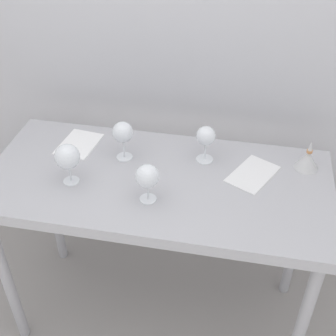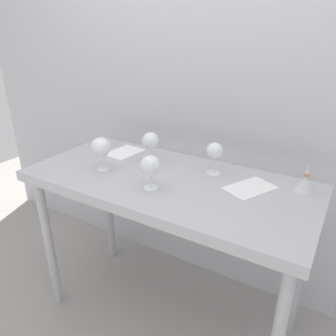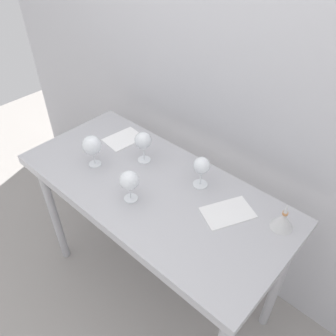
{
  "view_description": "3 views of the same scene",
  "coord_description": "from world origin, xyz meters",
  "px_view_note": "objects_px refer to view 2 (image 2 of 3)",
  "views": [
    {
      "loc": [
        0.31,
        -1.38,
        2.04
      ],
      "look_at": [
        0.04,
        0.02,
        0.93
      ],
      "focal_mm": 48.16,
      "sensor_mm": 36.0,
      "label": 1
    },
    {
      "loc": [
        0.72,
        -1.21,
        1.57
      ],
      "look_at": [
        -0.01,
        0.02,
        0.94
      ],
      "focal_mm": 34.31,
      "sensor_mm": 36.0,
      "label": 2
    },
    {
      "loc": [
        0.88,
        -0.85,
        2.03
      ],
      "look_at": [
        0.06,
        0.05,
        1.01
      ],
      "focal_mm": 36.48,
      "sensor_mm": 36.0,
      "label": 3
    }
  ],
  "objects_px": {
    "wine_glass_near_left": "(101,148)",
    "decanter_funnel": "(305,184)",
    "wine_glass_far_left": "(151,142)",
    "tasting_sheet_lower": "(250,188)",
    "wine_glass_near_center": "(150,166)",
    "wine_glass_far_right": "(215,152)",
    "tasting_sheet_upper": "(124,152)"
  },
  "relations": [
    {
      "from": "wine_glass_far_left",
      "to": "tasting_sheet_lower",
      "type": "distance_m",
      "value": 0.56
    },
    {
      "from": "wine_glass_far_left",
      "to": "tasting_sheet_upper",
      "type": "bearing_deg",
      "value": 165.92
    },
    {
      "from": "wine_glass_near_center",
      "to": "decanter_funnel",
      "type": "distance_m",
      "value": 0.68
    },
    {
      "from": "wine_glass_near_left",
      "to": "tasting_sheet_lower",
      "type": "distance_m",
      "value": 0.74
    },
    {
      "from": "wine_glass_far_right",
      "to": "tasting_sheet_lower",
      "type": "bearing_deg",
      "value": -16.77
    },
    {
      "from": "wine_glass_near_center",
      "to": "tasting_sheet_upper",
      "type": "relative_size",
      "value": 0.76
    },
    {
      "from": "wine_glass_far_left",
      "to": "wine_glass_near_center",
      "type": "relative_size",
      "value": 1.09
    },
    {
      "from": "wine_glass_near_left",
      "to": "decanter_funnel",
      "type": "bearing_deg",
      "value": 16.47
    },
    {
      "from": "wine_glass_near_left",
      "to": "decanter_funnel",
      "type": "height_order",
      "value": "wine_glass_near_left"
    },
    {
      "from": "wine_glass_far_left",
      "to": "wine_glass_near_center",
      "type": "xyz_separation_m",
      "value": [
        0.16,
        -0.24,
        -0.01
      ]
    },
    {
      "from": "wine_glass_near_center",
      "to": "decanter_funnel",
      "type": "xyz_separation_m",
      "value": [
        0.6,
        0.32,
        -0.07
      ]
    },
    {
      "from": "wine_glass_far_right",
      "to": "tasting_sheet_upper",
      "type": "height_order",
      "value": "wine_glass_far_right"
    },
    {
      "from": "wine_glass_near_left",
      "to": "decanter_funnel",
      "type": "distance_m",
      "value": 0.97
    },
    {
      "from": "tasting_sheet_upper",
      "to": "decanter_funnel",
      "type": "xyz_separation_m",
      "value": [
        0.99,
        0.02,
        0.04
      ]
    },
    {
      "from": "tasting_sheet_lower",
      "to": "decanter_funnel",
      "type": "distance_m",
      "value": 0.23
    },
    {
      "from": "wine_glass_far_right",
      "to": "tasting_sheet_upper",
      "type": "relative_size",
      "value": 0.78
    },
    {
      "from": "wine_glass_far_left",
      "to": "decanter_funnel",
      "type": "height_order",
      "value": "wine_glass_far_left"
    },
    {
      "from": "wine_glass_near_left",
      "to": "decanter_funnel",
      "type": "relative_size",
      "value": 1.31
    },
    {
      "from": "wine_glass_far_left",
      "to": "tasting_sheet_lower",
      "type": "height_order",
      "value": "wine_glass_far_left"
    },
    {
      "from": "wine_glass_near_center",
      "to": "decanter_funnel",
      "type": "relative_size",
      "value": 1.2
    },
    {
      "from": "decanter_funnel",
      "to": "wine_glass_near_left",
      "type": "bearing_deg",
      "value": -163.53
    },
    {
      "from": "wine_glass_near_center",
      "to": "wine_glass_far_right",
      "type": "bearing_deg",
      "value": 58.83
    },
    {
      "from": "wine_glass_far_right",
      "to": "wine_glass_near_left",
      "type": "relative_size",
      "value": 0.94
    },
    {
      "from": "tasting_sheet_lower",
      "to": "wine_glass_near_left",
      "type": "bearing_deg",
      "value": -138.15
    },
    {
      "from": "wine_glass_far_right",
      "to": "wine_glass_near_left",
      "type": "height_order",
      "value": "wine_glass_near_left"
    },
    {
      "from": "wine_glass_near_center",
      "to": "wine_glass_far_right",
      "type": "xyz_separation_m",
      "value": [
        0.18,
        0.29,
        0.01
      ]
    },
    {
      "from": "wine_glass_near_center",
      "to": "wine_glass_near_left",
      "type": "relative_size",
      "value": 0.92
    },
    {
      "from": "wine_glass_near_center",
      "to": "decanter_funnel",
      "type": "height_order",
      "value": "wine_glass_near_center"
    },
    {
      "from": "wine_glass_far_left",
      "to": "tasting_sheet_upper",
      "type": "height_order",
      "value": "wine_glass_far_left"
    },
    {
      "from": "tasting_sheet_lower",
      "to": "decanter_funnel",
      "type": "bearing_deg",
      "value": 49.44
    },
    {
      "from": "wine_glass_far_left",
      "to": "wine_glass_near_left",
      "type": "bearing_deg",
      "value": -129.87
    },
    {
      "from": "tasting_sheet_lower",
      "to": "decanter_funnel",
      "type": "height_order",
      "value": "decanter_funnel"
    }
  ]
}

